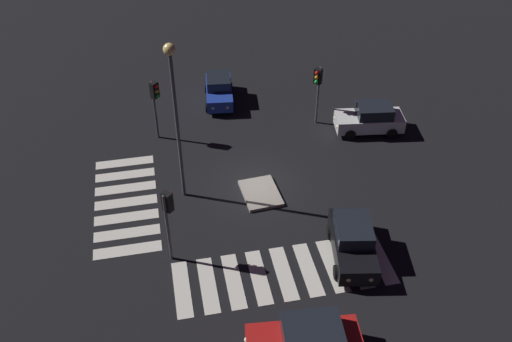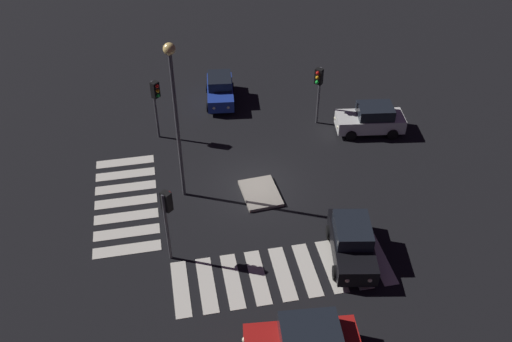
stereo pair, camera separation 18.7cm
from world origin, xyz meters
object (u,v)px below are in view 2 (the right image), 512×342
car_blue (220,90)px  traffic_light_west (319,83)px  traffic_island (260,193)px  car_black (352,242)px  car_white (371,119)px  traffic_light_east (167,209)px  street_lamp (175,100)px  traffic_light_south (156,96)px

car_blue → traffic_light_west: traffic_light_west is taller
traffic_island → car_blue: 9.82m
car_blue → traffic_light_west: (3.86, 5.39, 2.07)m
car_black → car_blue: car_black is taller
traffic_island → car_white: 8.94m
traffic_light_east → car_black: bearing=-52.7°
traffic_light_east → street_lamp: 5.25m
traffic_light_east → street_lamp: bearing=36.1°
car_blue → traffic_light_south: bearing=-43.0°
traffic_light_south → car_blue: bearing=89.6°
traffic_light_south → traffic_light_east: 9.75m
car_black → traffic_island: bearing=-136.9°
car_black → traffic_light_south: size_ratio=1.15×
traffic_island → car_black: (5.07, 3.25, 0.80)m
car_blue → traffic_light_west: 6.95m
car_blue → street_lamp: street_lamp is taller
traffic_island → traffic_light_south: traffic_light_south is taller
car_white → car_blue: size_ratio=1.05×
car_black → street_lamp: size_ratio=0.51×
car_white → traffic_island: bearing=38.4°
car_black → car_white: size_ratio=1.03×
traffic_light_south → street_lamp: bearing=-31.6°
car_black → car_white: (-9.58, 4.43, -0.02)m
car_black → car_white: car_black is taller
car_blue → street_lamp: 10.75m
traffic_light_south → traffic_light_east: bearing=-41.1°
traffic_light_south → traffic_light_east: (9.75, -0.03, 0.06)m
traffic_island → car_black: bearing=32.7°
traffic_light_west → street_lamp: street_lamp is taller
traffic_island → street_lamp: size_ratio=0.30×
car_black → car_white: bearing=165.6°
traffic_island → car_blue: size_ratio=0.65×
traffic_island → car_blue: bearing=-175.8°
traffic_light_west → traffic_light_east: traffic_light_east is taller
traffic_light_south → traffic_island: bearing=-3.1°
car_black → car_blue: size_ratio=1.09×
traffic_light_west → street_lamp: bearing=-16.5°
car_black → car_blue: 15.36m
traffic_island → car_white: car_white is taller
traffic_island → car_black: size_ratio=0.59×
car_white → traffic_light_south: traffic_light_south is taller
traffic_island → car_white: (-4.51, 7.68, 0.78)m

